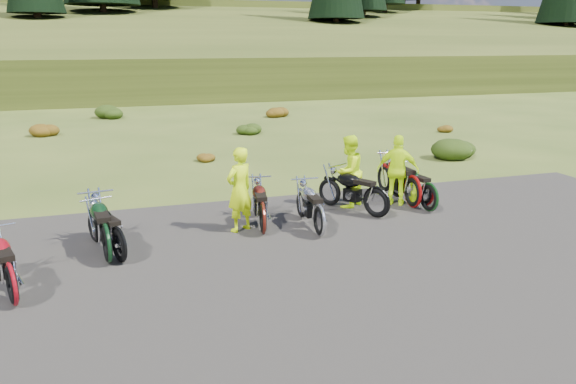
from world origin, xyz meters
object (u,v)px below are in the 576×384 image
object	(u,v)px
motorcycle_3	(319,237)
motorcycle_7	(428,212)
motorcycle_0	(121,263)
person_middle	(240,191)

from	to	relation	value
motorcycle_3	motorcycle_7	distance (m)	3.31
motorcycle_0	motorcycle_7	world-z (taller)	motorcycle_7
motorcycle_7	person_middle	distance (m)	4.81
motorcycle_7	person_middle	bearing A→B (deg)	83.54
motorcycle_0	motorcycle_7	size ratio (longest dim) A/B	0.97
motorcycle_7	motorcycle_3	bearing A→B (deg)	98.87
motorcycle_0	motorcycle_3	world-z (taller)	motorcycle_3
motorcycle_3	person_middle	world-z (taller)	person_middle
motorcycle_3	person_middle	distance (m)	1.99
person_middle	motorcycle_7	bearing A→B (deg)	151.48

